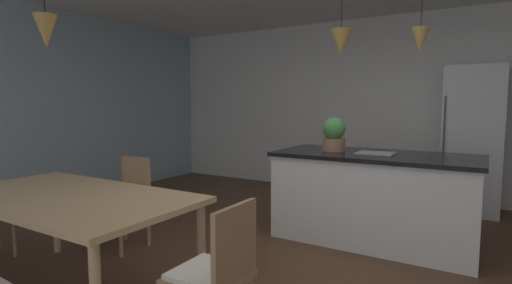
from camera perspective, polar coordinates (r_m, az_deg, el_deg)
ground_plane at (r=3.32m, az=8.74°, el=-19.65°), size 10.00×8.40×0.04m
wall_back_kitchen at (r=6.15m, az=20.66°, el=4.83°), size 10.00×0.12×2.70m
window_wall_left_glazing at (r=5.89m, az=-30.69°, el=4.39°), size 0.06×8.40×2.70m
dining_table at (r=3.12m, az=-26.06°, el=-8.11°), size 1.91×1.01×0.75m
chair_kitchen_end at (r=2.24m, az=-5.99°, el=-18.69°), size 0.40×0.40×0.87m
chair_far_left at (r=4.01m, az=-18.66°, el=-7.97°), size 0.40×0.40×0.87m
kitchen_island at (r=4.14m, az=17.04°, el=-7.67°), size 1.97×0.95×0.91m
refrigerator at (r=5.67m, az=29.36°, el=0.25°), size 0.68×0.67×1.87m
pendant_over_table at (r=3.26m, az=-28.67°, el=14.21°), size 0.16×0.16×0.90m
pendant_over_island_main at (r=4.19m, az=12.46°, el=14.26°), size 0.22×0.22×0.80m
pendant_over_island_aux at (r=4.01m, az=23.14°, el=13.71°), size 0.16×0.16×0.83m
potted_plant_on_island at (r=4.17m, az=11.47°, el=1.13°), size 0.24×0.24×0.36m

